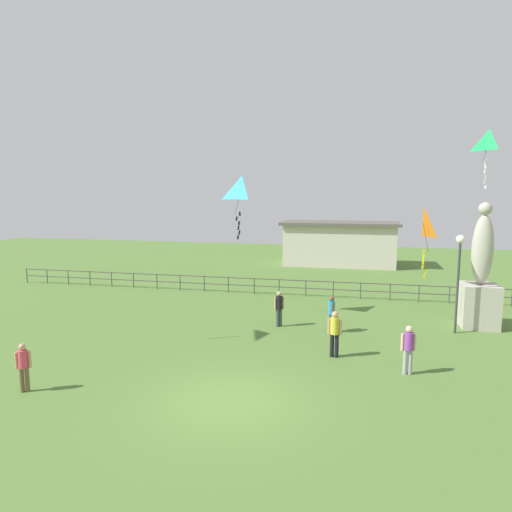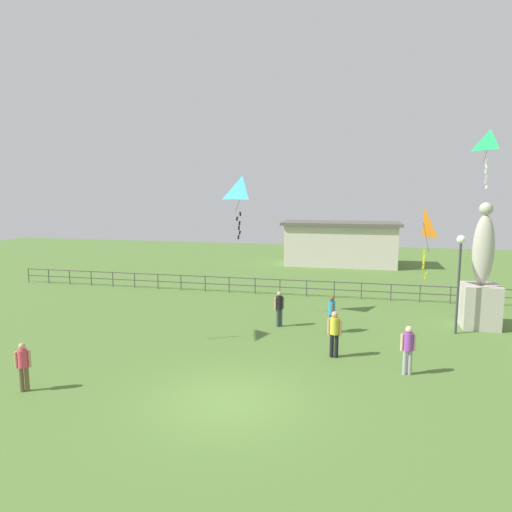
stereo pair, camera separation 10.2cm
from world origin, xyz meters
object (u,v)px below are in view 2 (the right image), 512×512
object	(u,v)px
person_1	(334,331)
kite_0	(490,143)
kite_3	(242,192)
lamppost	(460,262)
person_4	(23,364)
person_0	(408,347)
statue_monument	(481,287)
person_2	(279,306)
kite_1	(424,226)
person_3	(332,312)

from	to	relation	value
person_1	kite_0	bearing A→B (deg)	42.94
person_1	kite_3	bearing A→B (deg)	134.30
kite_0	kite_3	world-z (taller)	kite_0
lamppost	person_4	bearing A→B (deg)	-146.78
person_0	statue_monument	bearing A→B (deg)	60.48
person_0	person_1	bearing A→B (deg)	156.15
person_0	kite_0	bearing A→B (deg)	61.62
person_2	person_4	distance (m)	10.54
person_0	kite_1	distance (m)	6.44
statue_monument	kite_0	bearing A→B (deg)	82.41
lamppost	statue_monument	bearing A→B (deg)	46.78
lamppost	kite_1	bearing A→B (deg)	175.98
person_3	kite_3	size ratio (longest dim) A/B	0.55
statue_monument	lamppost	world-z (taller)	statue_monument
lamppost	kite_3	size ratio (longest dim) A/B	1.46
person_0	kite_3	size ratio (longest dim) A/B	0.57
person_4	kite_1	xyz separation A→B (m)	(12.38, 9.19, 3.72)
kite_0	kite_1	size ratio (longest dim) A/B	0.82
person_4	kite_1	size ratio (longest dim) A/B	0.49
statue_monument	person_3	bearing A→B (deg)	-160.03
person_1	kite_1	world-z (taller)	kite_1
kite_0	kite_3	xyz separation A→B (m)	(-10.84, -0.88, -2.10)
person_0	person_4	size ratio (longest dim) A/B	1.10
person_1	kite_1	size ratio (longest dim) A/B	0.56
statue_monument	person_4	world-z (taller)	statue_monument
lamppost	person_1	xyz separation A→B (m)	(-4.90, -4.04, -2.10)
person_0	kite_3	xyz separation A→B (m)	(-7.17, 5.91, 5.06)
person_1	person_3	xyz separation A→B (m)	(-0.29, 2.98, -0.07)
person_0	person_3	world-z (taller)	person_0
kite_1	kite_3	distance (m)	8.27
person_0	kite_0	size ratio (longest dim) A/B	0.65
person_4	kite_1	bearing A→B (deg)	36.58
kite_1	kite_3	xyz separation A→B (m)	(-8.11, 0.68, 1.43)
kite_0	lamppost	bearing A→B (deg)	-126.58
person_2	lamppost	bearing A→B (deg)	5.04
person_2	kite_3	distance (m)	5.69
lamppost	kite_0	distance (m)	5.43
statue_monument	person_2	size ratio (longest dim) A/B	3.46
person_2	kite_1	xyz separation A→B (m)	(6.04, 0.77, 3.66)
lamppost	kite_3	distance (m)	10.07
kite_0	person_1	bearing A→B (deg)	-137.06
person_0	person_3	size ratio (longest dim) A/B	1.04
lamppost	person_1	world-z (taller)	lamppost
person_0	kite_1	bearing A→B (deg)	79.78
person_4	kite_0	world-z (taller)	kite_0
person_1	lamppost	bearing A→B (deg)	39.53
person_3	kite_3	xyz separation A→B (m)	(-4.42, 1.84, 5.10)
person_4	kite_3	size ratio (longest dim) A/B	0.52
lamppost	kite_1	distance (m)	2.11
person_2	kite_3	size ratio (longest dim) A/B	0.55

